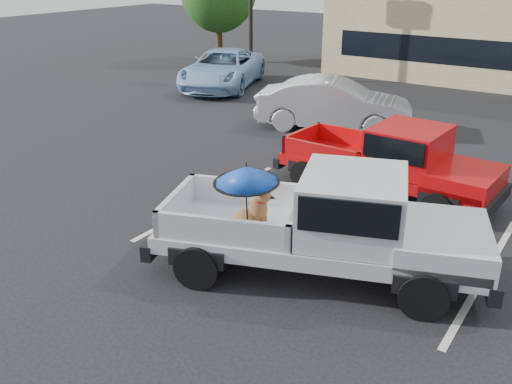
{
  "coord_description": "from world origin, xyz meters",
  "views": [
    {
      "loc": [
        4.44,
        -7.37,
        5.11
      ],
      "look_at": [
        -0.65,
        0.31,
        1.3
      ],
      "focal_mm": 40.0,
      "sensor_mm": 36.0,
      "label": 1
    }
  ],
  "objects_px": {
    "silver_sedan": "(334,104)",
    "blue_suv": "(223,69)",
    "red_pickup": "(401,159)",
    "silver_pickup": "(337,220)"
  },
  "relations": [
    {
      "from": "silver_pickup",
      "to": "red_pickup",
      "type": "bearing_deg",
      "value": 75.44
    },
    {
      "from": "silver_sedan",
      "to": "blue_suv",
      "type": "xyz_separation_m",
      "value": [
        -6.7,
        3.11,
        -0.02
      ]
    },
    {
      "from": "silver_pickup",
      "to": "silver_sedan",
      "type": "bearing_deg",
      "value": 96.99
    },
    {
      "from": "red_pickup",
      "to": "blue_suv",
      "type": "distance_m",
      "value": 12.8
    },
    {
      "from": "silver_sedan",
      "to": "blue_suv",
      "type": "relative_size",
      "value": 0.87
    },
    {
      "from": "silver_pickup",
      "to": "silver_sedan",
      "type": "relative_size",
      "value": 1.25
    },
    {
      "from": "silver_pickup",
      "to": "blue_suv",
      "type": "distance_m",
      "value": 15.66
    },
    {
      "from": "silver_sedan",
      "to": "blue_suv",
      "type": "distance_m",
      "value": 7.39
    },
    {
      "from": "blue_suv",
      "to": "red_pickup",
      "type": "bearing_deg",
      "value": -54.96
    },
    {
      "from": "red_pickup",
      "to": "silver_sedan",
      "type": "bearing_deg",
      "value": 134.86
    }
  ]
}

